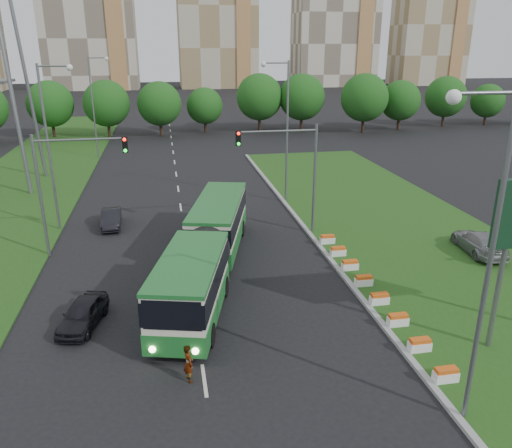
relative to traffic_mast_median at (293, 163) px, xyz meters
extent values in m
plane|color=black|center=(-4.78, -10.00, -5.35)|extent=(360.00, 360.00, 0.00)
cube|color=#214C15|center=(8.22, -2.00, -5.27)|extent=(14.00, 60.00, 0.15)
cube|color=#979797|center=(1.27, -2.00, -5.26)|extent=(0.30, 60.00, 0.18)
cube|color=#214C15|center=(-22.78, 15.00, -5.30)|extent=(12.00, 110.00, 0.10)
cylinder|color=slate|center=(5.22, -16.00, -2.55)|extent=(0.24, 0.24, 5.60)
cylinder|color=slate|center=(1.62, 0.00, -1.35)|extent=(0.20, 0.20, 8.00)
cylinder|color=slate|center=(-1.13, 0.00, 2.25)|extent=(5.50, 0.14, 0.14)
cube|color=black|center=(-3.88, 0.00, 1.85)|extent=(0.32, 0.32, 1.00)
cylinder|color=slate|center=(-16.78, -1.00, -1.35)|extent=(0.20, 0.20, 8.00)
cylinder|color=slate|center=(-14.03, -1.00, 2.25)|extent=(5.50, 0.14, 0.14)
cube|color=black|center=(-11.28, -1.00, 1.85)|extent=(0.32, 0.32, 1.00)
cube|color=beige|center=(-29.78, 140.00, 20.65)|extent=(28.00, 15.00, 52.00)
cube|color=#BDB398|center=(10.22, 140.00, 19.65)|extent=(25.00, 15.00, 50.00)
cube|color=beige|center=(50.22, 140.00, 18.15)|extent=(27.00, 15.00, 47.00)
cube|color=#BDB398|center=(85.22, 140.00, 14.65)|extent=(24.00, 14.00, 40.00)
cube|color=silver|center=(-6.86, -11.28, -3.43)|extent=(2.74, 7.57, 2.96)
cube|color=silver|center=(-6.86, -1.57, -3.43)|extent=(2.74, 9.21, 2.96)
cylinder|color=black|center=(-6.86, -6.83, -3.49)|extent=(2.74, 1.37, 2.74)
cube|color=#1D6729|center=(-6.86, -11.28, -4.42)|extent=(2.83, 7.62, 1.04)
cube|color=#1D6729|center=(-6.86, -1.57, -4.42)|extent=(2.83, 9.27, 1.04)
cube|color=black|center=(-6.86, -11.28, -2.94)|extent=(2.83, 7.62, 1.15)
cube|color=black|center=(-6.86, -1.57, -2.94)|extent=(2.83, 9.27, 1.15)
imported|color=black|center=(-13.28, -10.61, -4.68)|extent=(2.48, 4.19, 1.34)
imported|color=black|center=(-13.18, 4.04, -4.69)|extent=(1.60, 4.09, 1.33)
imported|color=gray|center=(11.26, -5.97, -4.48)|extent=(2.50, 5.14, 1.44)
imported|color=gray|center=(-8.39, -15.88, -4.51)|extent=(0.55, 0.70, 1.67)
cube|color=orange|center=(-8.86, -13.96, -5.07)|extent=(0.33, 0.28, 0.57)
cylinder|color=black|center=(-8.86, -14.10, -5.28)|extent=(0.04, 0.13, 0.13)
camera|label=1|loc=(-8.80, -33.40, 7.73)|focal=35.00mm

